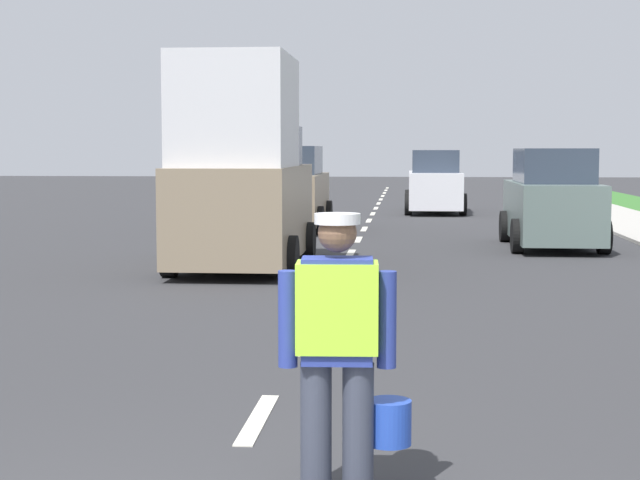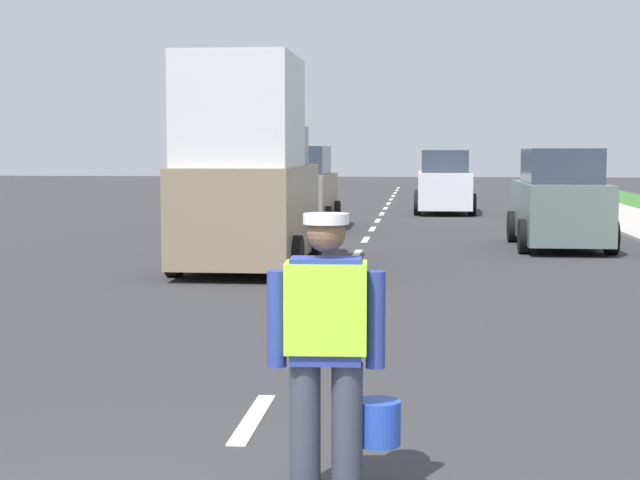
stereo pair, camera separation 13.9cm
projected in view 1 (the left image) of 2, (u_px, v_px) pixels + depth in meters
The scene contains 7 objects.
ground_plane at pixel (365, 228), 25.67m from camera, with size 96.00×96.00×0.00m, color #333335.
lane_center_line at pixel (371, 217), 29.84m from camera, with size 0.14×46.40×0.01m.
road_worker at pixel (341, 343), 5.67m from camera, with size 0.76×0.40×1.67m.
delivery_truck at pixel (242, 174), 16.87m from camera, with size 2.16×4.60×3.54m.
car_oncoming_second at pixel (288, 191), 25.07m from camera, with size 2.03×4.13×2.10m.
car_parked_far at pixel (552, 202), 20.54m from camera, with size 1.87×3.99×2.04m.
car_outgoing_far at pixel (435, 184), 31.88m from camera, with size 1.89×4.36×2.00m.
Camera 1 is at (1.12, -4.59, 2.03)m, focal length 56.11 mm.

